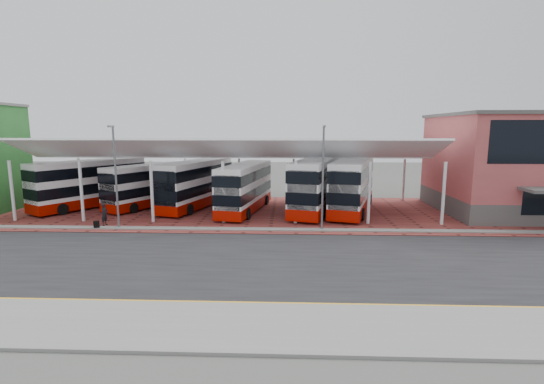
{
  "coord_description": "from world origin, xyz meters",
  "views": [
    {
      "loc": [
        -0.71,
        -23.51,
        7.83
      ],
      "look_at": [
        -1.94,
        8.08,
        2.74
      ],
      "focal_mm": 26.0,
      "sensor_mm": 36.0,
      "label": 1
    }
  ],
  "objects_px": {
    "terminal": "(542,163)",
    "bus_4": "(316,185)",
    "bus_5": "(353,186)",
    "bus_3": "(245,188)",
    "bus_1": "(151,185)",
    "pedestrian": "(104,214)",
    "bus_2": "(196,184)",
    "bus_0": "(90,184)"
  },
  "relations": [
    {
      "from": "bus_3",
      "to": "bus_5",
      "type": "relative_size",
      "value": 0.91
    },
    {
      "from": "bus_2",
      "to": "bus_5",
      "type": "relative_size",
      "value": 0.94
    },
    {
      "from": "bus_3",
      "to": "pedestrian",
      "type": "xyz_separation_m",
      "value": [
        -10.84,
        -6.12,
        -1.3
      ]
    },
    {
      "from": "bus_0",
      "to": "bus_3",
      "type": "distance_m",
      "value": 15.72
    },
    {
      "from": "bus_2",
      "to": "pedestrian",
      "type": "relative_size",
      "value": 6.27
    },
    {
      "from": "bus_1",
      "to": "bus_2",
      "type": "xyz_separation_m",
      "value": [
        4.69,
        -0.31,
        0.19
      ]
    },
    {
      "from": "bus_0",
      "to": "bus_1",
      "type": "xyz_separation_m",
      "value": [
        5.9,
        0.72,
        -0.22
      ]
    },
    {
      "from": "bus_3",
      "to": "bus_4",
      "type": "xyz_separation_m",
      "value": [
        6.73,
        0.45,
        0.24
      ]
    },
    {
      "from": "terminal",
      "to": "bus_5",
      "type": "height_order",
      "value": "terminal"
    },
    {
      "from": "bus_2",
      "to": "pedestrian",
      "type": "height_order",
      "value": "bus_2"
    },
    {
      "from": "bus_3",
      "to": "pedestrian",
      "type": "height_order",
      "value": "bus_3"
    },
    {
      "from": "terminal",
      "to": "bus_5",
      "type": "distance_m",
      "value": 17.62
    },
    {
      "from": "bus_2",
      "to": "pedestrian",
      "type": "xyz_separation_m",
      "value": [
        -5.76,
        -7.83,
        -1.39
      ]
    },
    {
      "from": "bus_2",
      "to": "pedestrian",
      "type": "bearing_deg",
      "value": -109.71
    },
    {
      "from": "bus_0",
      "to": "bus_2",
      "type": "relative_size",
      "value": 0.96
    },
    {
      "from": "bus_0",
      "to": "bus_2",
      "type": "height_order",
      "value": "bus_0"
    },
    {
      "from": "bus_3",
      "to": "bus_5",
      "type": "distance_m",
      "value": 10.2
    },
    {
      "from": "terminal",
      "to": "bus_3",
      "type": "distance_m",
      "value": 27.79
    },
    {
      "from": "bus_0",
      "to": "bus_2",
      "type": "bearing_deg",
      "value": 33.7
    },
    {
      "from": "bus_1",
      "to": "pedestrian",
      "type": "distance_m",
      "value": 8.3
    },
    {
      "from": "bus_2",
      "to": "terminal",
      "type": "bearing_deg",
      "value": 14.75
    },
    {
      "from": "bus_2",
      "to": "bus_5",
      "type": "xyz_separation_m",
      "value": [
        15.27,
        -1.28,
        0.13
      ]
    },
    {
      "from": "terminal",
      "to": "bus_4",
      "type": "distance_m",
      "value": 21.06
    },
    {
      "from": "terminal",
      "to": "bus_2",
      "type": "relative_size",
      "value": 1.6
    },
    {
      "from": "bus_3",
      "to": "bus_4",
      "type": "distance_m",
      "value": 6.75
    },
    {
      "from": "bus_4",
      "to": "bus_5",
      "type": "relative_size",
      "value": 1.01
    },
    {
      "from": "bus_5",
      "to": "bus_2",
      "type": "bearing_deg",
      "value": -168.27
    },
    {
      "from": "bus_0",
      "to": "pedestrian",
      "type": "xyz_separation_m",
      "value": [
        4.83,
        -7.42,
        -1.41
      ]
    },
    {
      "from": "bus_1",
      "to": "bus_3",
      "type": "xyz_separation_m",
      "value": [
        9.76,
        -2.02,
        0.1
      ]
    },
    {
      "from": "bus_0",
      "to": "bus_3",
      "type": "bearing_deg",
      "value": 26.71
    },
    {
      "from": "bus_1",
      "to": "terminal",
      "type": "bearing_deg",
      "value": 26.58
    },
    {
      "from": "bus_3",
      "to": "bus_1",
      "type": "bearing_deg",
      "value": 178.78
    },
    {
      "from": "bus_2",
      "to": "bus_3",
      "type": "height_order",
      "value": "bus_2"
    },
    {
      "from": "bus_0",
      "to": "pedestrian",
      "type": "relative_size",
      "value": 6.03
    },
    {
      "from": "bus_5",
      "to": "bus_1",
      "type": "bearing_deg",
      "value": -168.02
    },
    {
      "from": "bus_3",
      "to": "bus_0",
      "type": "bearing_deg",
      "value": -174.27
    },
    {
      "from": "terminal",
      "to": "bus_4",
      "type": "height_order",
      "value": "terminal"
    },
    {
      "from": "bus_1",
      "to": "bus_5",
      "type": "xyz_separation_m",
      "value": [
        19.96,
        -1.59,
        0.32
      ]
    },
    {
      "from": "bus_1",
      "to": "bus_5",
      "type": "height_order",
      "value": "bus_5"
    },
    {
      "from": "bus_0",
      "to": "bus_1",
      "type": "distance_m",
      "value": 5.95
    },
    {
      "from": "bus_0",
      "to": "pedestrian",
      "type": "bearing_deg",
      "value": -25.47
    },
    {
      "from": "bus_5",
      "to": "bus_3",
      "type": "bearing_deg",
      "value": -161.03
    }
  ]
}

